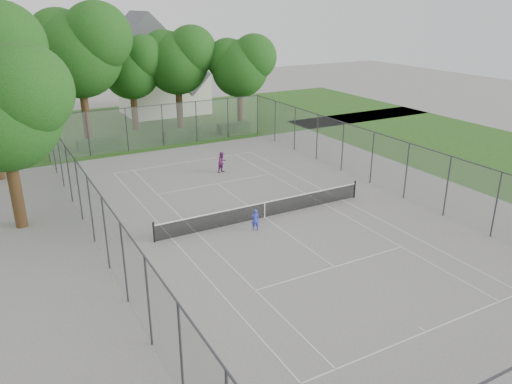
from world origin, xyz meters
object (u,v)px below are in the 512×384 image
tennis_net (265,209)px  girl_player (255,220)px  woman_player (222,162)px  house (163,73)px

tennis_net → girl_player: bearing=-136.5°
woman_player → house: bearing=58.8°
girl_player → woman_player: woman_player is taller
woman_player → tennis_net: bearing=-121.6°
girl_player → woman_player: bearing=-90.1°
house → woman_player: (-3.32, -21.71, -3.50)m
tennis_net → house: size_ratio=1.22×
house → girl_player: house is taller
house → girl_player: 32.08m
tennis_net → girl_player: size_ratio=10.73×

